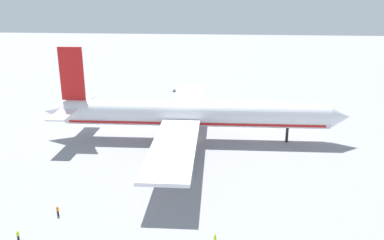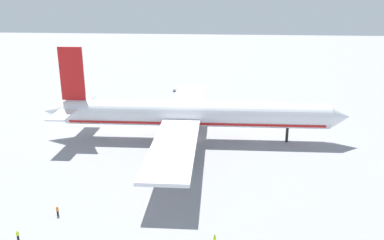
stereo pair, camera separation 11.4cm
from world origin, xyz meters
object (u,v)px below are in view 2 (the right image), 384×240
airliner (190,114)px  baggage_cart_2 (176,90)px  ground_worker_4 (215,240)px  ground_worker_1 (57,211)px  traffic_cone_3 (314,111)px  traffic_cone_2 (128,103)px  traffic_cone_0 (330,117)px  ground_worker_2 (18,235)px  traffic_cone_1 (123,100)px

airliner → baggage_cart_2: size_ratio=21.87×
airliner → ground_worker_4: airliner is taller
ground_worker_4 → baggage_cart_2: bearing=101.3°
ground_worker_1 → traffic_cone_3: size_ratio=3.21×
ground_worker_1 → traffic_cone_2: bearing=95.5°
ground_worker_4 → traffic_cone_3: size_ratio=3.12×
ground_worker_1 → traffic_cone_0: 83.88m
ground_worker_2 → ground_worker_4: bearing=3.6°
traffic_cone_0 → traffic_cone_1: 69.20m
ground_worker_4 → traffic_cone_0: ground_worker_4 is taller
traffic_cone_0 → ground_worker_4: bearing=-115.8°
ground_worker_1 → traffic_cone_0: size_ratio=3.21×
traffic_cone_2 → baggage_cart_2: bearing=55.1°
airliner → ground_worker_1: bearing=-115.3°
ground_worker_1 → baggage_cart_2: bearing=85.5°
baggage_cart_2 → traffic_cone_3: size_ratio=6.38×
airliner → traffic_cone_2: bearing=127.4°
traffic_cone_0 → traffic_cone_3: bearing=122.1°
ground_worker_2 → traffic_cone_2: bearing=92.9°
baggage_cart_2 → ground_worker_1: ground_worker_1 is taller
ground_worker_1 → traffic_cone_1: size_ratio=3.21×
traffic_cone_0 → traffic_cone_3: size_ratio=1.00×
ground_worker_4 → traffic_cone_0: 73.14m
ground_worker_1 → traffic_cone_2: 70.86m
ground_worker_4 → traffic_cone_3: bearing=68.6°
ground_worker_2 → traffic_cone_1: size_ratio=3.05×
baggage_cart_2 → traffic_cone_1: bearing=-136.4°
airliner → traffic_cone_2: 41.34m
traffic_cone_0 → traffic_cone_1: same height
traffic_cone_3 → baggage_cart_2: bearing=153.1°
traffic_cone_3 → traffic_cone_2: bearing=176.2°
baggage_cart_2 → traffic_cone_2: size_ratio=6.38×
traffic_cone_2 → traffic_cone_3: 61.27m
ground_worker_2 → traffic_cone_3: size_ratio=3.05×
baggage_cart_2 → traffic_cone_2: 24.30m
baggage_cart_2 → ground_worker_2: (-9.99, -97.58, 0.20)m
traffic_cone_0 → traffic_cone_3: 7.03m
ground_worker_2 → traffic_cone_3: 93.27m
traffic_cone_0 → traffic_cone_2: (-64.87, 9.97, 0.00)m
ground_worker_2 → ground_worker_4: size_ratio=0.98×
ground_worker_2 → traffic_cone_1: ground_worker_2 is taller
traffic_cone_2 → ground_worker_4: bearing=-66.5°
traffic_cone_3 → ground_worker_4: bearing=-111.4°
airliner → traffic_cone_0: (40.04, 22.47, -6.37)m
airliner → traffic_cone_2: airliner is taller
traffic_cone_0 → traffic_cone_1: size_ratio=1.00×
airliner → traffic_cone_0: 46.36m
ground_worker_2 → ground_worker_4: (29.11, 1.85, 0.02)m
baggage_cart_2 → traffic_cone_3: 52.96m
traffic_cone_1 → traffic_cone_3: same height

